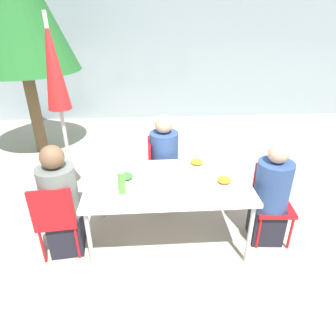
{
  "coord_description": "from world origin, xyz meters",
  "views": [
    {
      "loc": [
        -0.18,
        -2.7,
        2.31
      ],
      "look_at": [
        0.0,
        0.0,
        0.9
      ],
      "focal_mm": 32.0,
      "sensor_mm": 36.0,
      "label": 1
    }
  ],
  "objects_px": {
    "person_right": "(270,198)",
    "salad_bowl": "(99,201)",
    "chair_left": "(56,216)",
    "person_left": "(61,205)",
    "bottle": "(122,183)",
    "closed_umbrella": "(56,79)",
    "chair_far": "(158,166)",
    "chair_right": "(272,197)",
    "person_far": "(164,163)",
    "drinking_cup": "(170,166)"
  },
  "relations": [
    {
      "from": "bottle",
      "to": "drinking_cup",
      "type": "xyz_separation_m",
      "value": [
        0.49,
        0.44,
        -0.07
      ]
    },
    {
      "from": "chair_left",
      "to": "person_far",
      "type": "height_order",
      "value": "person_far"
    },
    {
      "from": "closed_umbrella",
      "to": "salad_bowl",
      "type": "xyz_separation_m",
      "value": [
        0.55,
        -1.15,
        -0.87
      ]
    },
    {
      "from": "chair_left",
      "to": "person_far",
      "type": "relative_size",
      "value": 0.71
    },
    {
      "from": "chair_far",
      "to": "closed_umbrella",
      "type": "distance_m",
      "value": 1.6
    },
    {
      "from": "chair_right",
      "to": "salad_bowl",
      "type": "xyz_separation_m",
      "value": [
        -1.81,
        -0.35,
        0.27
      ]
    },
    {
      "from": "bottle",
      "to": "closed_umbrella",
      "type": "bearing_deg",
      "value": 126.97
    },
    {
      "from": "salad_bowl",
      "to": "person_left",
      "type": "bearing_deg",
      "value": 150.22
    },
    {
      "from": "person_left",
      "to": "chair_left",
      "type": "bearing_deg",
      "value": -121.92
    },
    {
      "from": "chair_left",
      "to": "person_left",
      "type": "distance_m",
      "value": 0.12
    },
    {
      "from": "bottle",
      "to": "person_right",
      "type": "bearing_deg",
      "value": 4.36
    },
    {
      "from": "chair_left",
      "to": "chair_far",
      "type": "distance_m",
      "value": 1.45
    },
    {
      "from": "bottle",
      "to": "drinking_cup",
      "type": "distance_m",
      "value": 0.67
    },
    {
      "from": "closed_umbrella",
      "to": "person_far",
      "type": "bearing_deg",
      "value": -1.58
    },
    {
      "from": "chair_left",
      "to": "bottle",
      "type": "height_order",
      "value": "bottle"
    },
    {
      "from": "chair_right",
      "to": "chair_far",
      "type": "relative_size",
      "value": 1.0
    },
    {
      "from": "person_right",
      "to": "bottle",
      "type": "xyz_separation_m",
      "value": [
        -1.55,
        -0.12,
        0.32
      ]
    },
    {
      "from": "salad_bowl",
      "to": "bottle",
      "type": "bearing_deg",
      "value": 38.71
    },
    {
      "from": "person_left",
      "to": "chair_right",
      "type": "relative_size",
      "value": 1.42
    },
    {
      "from": "closed_umbrella",
      "to": "chair_far",
      "type": "bearing_deg",
      "value": 0.85
    },
    {
      "from": "chair_left",
      "to": "salad_bowl",
      "type": "bearing_deg",
      "value": -25.1
    },
    {
      "from": "person_left",
      "to": "bottle",
      "type": "distance_m",
      "value": 0.7
    },
    {
      "from": "chair_left",
      "to": "person_left",
      "type": "height_order",
      "value": "person_left"
    },
    {
      "from": "bottle",
      "to": "person_left",
      "type": "bearing_deg",
      "value": 171.89
    },
    {
      "from": "drinking_cup",
      "to": "salad_bowl",
      "type": "height_order",
      "value": "drinking_cup"
    },
    {
      "from": "person_right",
      "to": "salad_bowl",
      "type": "distance_m",
      "value": 1.79
    },
    {
      "from": "person_right",
      "to": "person_far",
      "type": "relative_size",
      "value": 0.96
    },
    {
      "from": "person_right",
      "to": "salad_bowl",
      "type": "relative_size",
      "value": 7.69
    },
    {
      "from": "chair_left",
      "to": "drinking_cup",
      "type": "xyz_separation_m",
      "value": [
        1.17,
        0.44,
        0.29
      ]
    },
    {
      "from": "person_left",
      "to": "person_far",
      "type": "distance_m",
      "value": 1.39
    },
    {
      "from": "drinking_cup",
      "to": "closed_umbrella",
      "type": "bearing_deg",
      "value": 156.23
    },
    {
      "from": "person_right",
      "to": "salad_bowl",
      "type": "bearing_deg",
      "value": 13.64
    },
    {
      "from": "person_far",
      "to": "drinking_cup",
      "type": "distance_m",
      "value": 0.56
    },
    {
      "from": "person_right",
      "to": "chair_far",
      "type": "bearing_deg",
      "value": -32.39
    },
    {
      "from": "salad_bowl",
      "to": "closed_umbrella",
      "type": "bearing_deg",
      "value": 115.43
    },
    {
      "from": "chair_right",
      "to": "person_right",
      "type": "xyz_separation_m",
      "value": [
        -0.06,
        -0.08,
        0.04
      ]
    },
    {
      "from": "person_right",
      "to": "closed_umbrella",
      "type": "relative_size",
      "value": 0.5
    },
    {
      "from": "person_left",
      "to": "chair_far",
      "type": "bearing_deg",
      "value": 36.11
    },
    {
      "from": "person_left",
      "to": "bottle",
      "type": "height_order",
      "value": "person_left"
    },
    {
      "from": "drinking_cup",
      "to": "person_left",
      "type": "bearing_deg",
      "value": -162.58
    },
    {
      "from": "chair_left",
      "to": "person_right",
      "type": "distance_m",
      "value": 2.23
    },
    {
      "from": "chair_left",
      "to": "chair_far",
      "type": "bearing_deg",
      "value": 37.51
    },
    {
      "from": "closed_umbrella",
      "to": "chair_right",
      "type": "bearing_deg",
      "value": -18.67
    },
    {
      "from": "person_left",
      "to": "salad_bowl",
      "type": "height_order",
      "value": "person_left"
    },
    {
      "from": "person_right",
      "to": "salad_bowl",
      "type": "xyz_separation_m",
      "value": [
        -1.75,
        -0.28,
        0.22
      ]
    },
    {
      "from": "person_right",
      "to": "chair_far",
      "type": "distance_m",
      "value": 1.47
    },
    {
      "from": "chair_left",
      "to": "person_far",
      "type": "distance_m",
      "value": 1.48
    },
    {
      "from": "person_left",
      "to": "chair_far",
      "type": "relative_size",
      "value": 1.42
    },
    {
      "from": "chair_far",
      "to": "closed_umbrella",
      "type": "relative_size",
      "value": 0.37
    },
    {
      "from": "person_left",
      "to": "person_right",
      "type": "relative_size",
      "value": 1.04
    }
  ]
}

